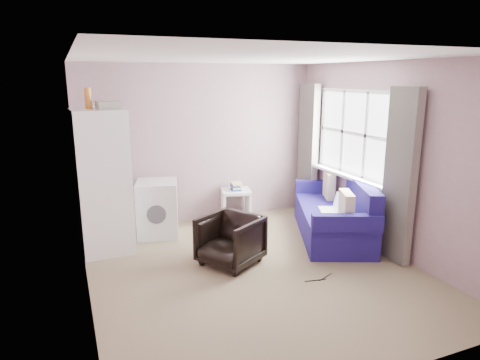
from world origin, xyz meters
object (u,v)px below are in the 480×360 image
object	(u,v)px
fridge	(103,181)
side_table	(236,202)
armchair	(230,238)
sofa	(336,215)
washing_machine	(157,207)

from	to	relation	value
fridge	side_table	bearing A→B (deg)	9.92
armchair	side_table	xyz separation A→B (m)	(0.70, 1.56, -0.05)
armchair	fridge	xyz separation A→B (m)	(-1.39, 1.05, 0.62)
side_table	sofa	xyz separation A→B (m)	(1.09, -1.25, 0.02)
washing_machine	side_table	world-z (taller)	washing_machine
armchair	side_table	bearing A→B (deg)	124.26
armchair	side_table	distance (m)	1.71
washing_machine	sofa	xyz separation A→B (m)	(2.42, -1.04, -0.11)
side_table	fridge	bearing A→B (deg)	-166.35
fridge	side_table	world-z (taller)	fridge
fridge	side_table	size ratio (longest dim) A/B	3.45
washing_machine	side_table	bearing A→B (deg)	23.79
fridge	washing_machine	bearing A→B (deg)	17.41
fridge	sofa	bearing A→B (deg)	-16.91
washing_machine	side_table	xyz separation A→B (m)	(1.33, 0.21, -0.13)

